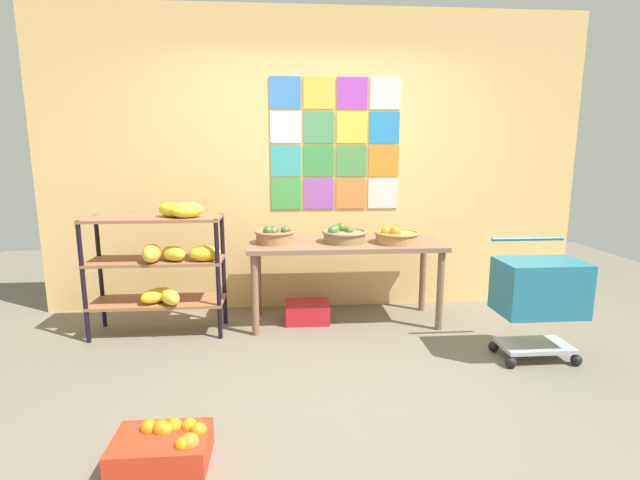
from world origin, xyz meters
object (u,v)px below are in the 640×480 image
fruit_basket_left (396,236)px  shopping_cart (539,291)px  banana_shelf_unit (165,256)px  orange_crate_foreground (164,447)px  produce_crate_under_table (307,312)px  fruit_basket_back_right (343,235)px  display_table (345,252)px  fruit_basket_centre (275,235)px

fruit_basket_left → shopping_cart: size_ratio=0.44×
banana_shelf_unit → fruit_basket_left: bearing=3.4°
banana_shelf_unit → fruit_basket_left: (1.95, 0.12, 0.12)m
banana_shelf_unit → orange_crate_foreground: size_ratio=2.42×
produce_crate_under_table → fruit_basket_left: bearing=-6.0°
orange_crate_foreground → shopping_cart: (2.44, 1.00, 0.43)m
banana_shelf_unit → shopping_cart: (2.81, -0.70, -0.16)m
fruit_basket_left → produce_crate_under_table: bearing=174.0°
fruit_basket_left → banana_shelf_unit: bearing=-176.6°
fruit_basket_left → orange_crate_foreground: fruit_basket_left is taller
banana_shelf_unit → fruit_basket_back_right: 1.51m
fruit_basket_back_right → produce_crate_under_table: bearing=179.6°
display_table → produce_crate_under_table: 0.65m
fruit_basket_left → orange_crate_foreground: 2.51m
fruit_basket_left → orange_crate_foreground: bearing=-130.9°
produce_crate_under_table → shopping_cart: shopping_cart is taller
fruit_basket_back_right → shopping_cart: (1.32, -0.90, -0.28)m
shopping_cart → banana_shelf_unit: bearing=162.5°
banana_shelf_unit → shopping_cart: size_ratio=1.27×
orange_crate_foreground → shopping_cart: size_ratio=0.53×
fruit_basket_back_right → produce_crate_under_table: 0.78m
orange_crate_foreground → banana_shelf_unit: bearing=102.3°
fruit_basket_back_right → orange_crate_foreground: fruit_basket_back_right is taller
display_table → fruit_basket_back_right: fruit_basket_back_right is taller
fruit_basket_left → fruit_basket_back_right: fruit_basket_back_right is taller
banana_shelf_unit → display_table: 1.52m
fruit_basket_back_right → banana_shelf_unit: bearing=-172.5°
fruit_basket_centre → shopping_cart: size_ratio=0.39×
fruit_basket_centre → produce_crate_under_table: 0.76m
fruit_basket_centre → fruit_basket_back_right: bearing=0.7°
fruit_basket_centre → shopping_cart: 2.14m
shopping_cart → fruit_basket_back_right: bearing=142.3°
fruit_basket_left → fruit_basket_centre: (-1.06, 0.07, 0.01)m
banana_shelf_unit → fruit_basket_left: size_ratio=2.87×
banana_shelf_unit → display_table: (1.51, 0.17, -0.03)m
banana_shelf_unit → fruit_basket_back_right: size_ratio=2.82×
shopping_cart → fruit_basket_left: bearing=133.1°
fruit_basket_centre → orange_crate_foreground: 2.09m
orange_crate_foreground → display_table: bearing=58.7°
fruit_basket_back_right → fruit_basket_centre: bearing=-179.3°
fruit_basket_left → fruit_basket_back_right: (-0.45, 0.08, 0.00)m
shopping_cart → orange_crate_foreground: bearing=-161.2°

